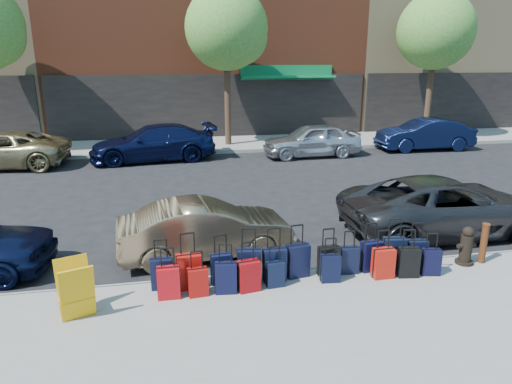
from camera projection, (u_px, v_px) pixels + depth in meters
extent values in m
plane|color=black|center=(253.00, 207.00, 13.33)|extent=(120.00, 120.00, 0.00)
cube|color=gray|center=(328.00, 330.00, 7.18)|extent=(60.00, 4.00, 0.15)
cube|color=gray|center=(217.00, 144.00, 22.74)|extent=(60.00, 4.00, 0.15)
cube|color=gray|center=(294.00, 273.00, 9.09)|extent=(60.00, 0.08, 0.15)
cube|color=gray|center=(222.00, 152.00, 20.84)|extent=(60.00, 0.08, 0.15)
cube|color=black|center=(213.00, 107.00, 24.12)|extent=(16.66, 0.15, 3.40)
cube|color=#0B6435|center=(288.00, 78.00, 24.08)|extent=(5.00, 0.91, 0.27)
cube|color=#0B6435|center=(287.00, 71.00, 24.27)|extent=(5.00, 0.10, 0.60)
cube|color=black|center=(482.00, 102.00, 26.98)|extent=(14.70, 0.15, 3.40)
cylinder|color=black|center=(228.00, 94.00, 21.66)|extent=(0.30, 0.30, 4.80)
sphere|color=#3B7828|center=(226.00, 28.00, 20.83)|extent=(3.80, 3.80, 3.80)
sphere|color=#3B7828|center=(240.00, 37.00, 21.04)|extent=(2.58, 2.58, 2.58)
cylinder|color=black|center=(429.00, 91.00, 23.54)|extent=(0.30, 0.30, 4.80)
sphere|color=#3B7828|center=(436.00, 31.00, 22.70)|extent=(3.80, 3.80, 3.80)
sphere|color=#3B7828|center=(446.00, 39.00, 22.91)|extent=(2.58, 2.58, 2.58)
cube|color=black|center=(162.00, 273.00, 8.26)|extent=(0.40, 0.23, 0.58)
cylinder|color=black|center=(160.00, 241.00, 8.08)|extent=(0.22, 0.04, 0.03)
cube|color=#AF110B|center=(189.00, 271.00, 8.26)|extent=(0.46, 0.29, 0.65)
cylinder|color=black|center=(188.00, 235.00, 8.06)|extent=(0.25, 0.06, 0.03)
cube|color=black|center=(222.00, 268.00, 8.45)|extent=(0.41, 0.25, 0.58)
cylinder|color=black|center=(221.00, 237.00, 8.28)|extent=(0.22, 0.05, 0.03)
cube|color=black|center=(249.00, 266.00, 8.49)|extent=(0.46, 0.29, 0.65)
cylinder|color=black|center=(249.00, 230.00, 8.29)|extent=(0.25, 0.06, 0.03)
cube|color=black|center=(274.00, 265.00, 8.55)|extent=(0.43, 0.25, 0.64)
cylinder|color=black|center=(275.00, 230.00, 8.35)|extent=(0.24, 0.04, 0.03)
cube|color=black|center=(298.00, 261.00, 8.71)|extent=(0.46, 0.30, 0.64)
cylinder|color=black|center=(299.00, 227.00, 8.52)|extent=(0.24, 0.07, 0.03)
cube|color=black|center=(329.00, 261.00, 8.74)|extent=(0.41, 0.24, 0.59)
cylinder|color=black|center=(330.00, 230.00, 8.56)|extent=(0.22, 0.04, 0.03)
cube|color=black|center=(349.00, 260.00, 8.87)|extent=(0.37, 0.22, 0.53)
cylinder|color=black|center=(351.00, 232.00, 8.71)|extent=(0.20, 0.05, 0.03)
cube|color=black|center=(371.00, 256.00, 8.96)|extent=(0.43, 0.28, 0.60)
cylinder|color=black|center=(373.00, 225.00, 8.78)|extent=(0.23, 0.06, 0.03)
cube|color=black|center=(394.00, 253.00, 9.05)|extent=(0.46, 0.30, 0.64)
cylinder|color=black|center=(397.00, 220.00, 8.86)|extent=(0.24, 0.07, 0.03)
cube|color=black|center=(416.00, 254.00, 9.10)|extent=(0.41, 0.26, 0.57)
cylinder|color=black|center=(420.00, 224.00, 8.93)|extent=(0.22, 0.06, 0.03)
cube|color=#AD0B12|center=(169.00, 283.00, 7.93)|extent=(0.39, 0.23, 0.57)
cylinder|color=black|center=(167.00, 250.00, 7.76)|extent=(0.22, 0.03, 0.03)
cube|color=#9A0E09|center=(198.00, 282.00, 8.01)|extent=(0.37, 0.23, 0.51)
cylinder|color=black|center=(197.00, 253.00, 7.86)|extent=(0.20, 0.05, 0.03)
cube|color=black|center=(226.00, 278.00, 8.11)|extent=(0.40, 0.26, 0.56)
cylinder|color=black|center=(225.00, 246.00, 7.94)|extent=(0.22, 0.05, 0.03)
cube|color=#97090E|center=(249.00, 276.00, 8.18)|extent=(0.42, 0.29, 0.57)
cylinder|color=black|center=(249.00, 244.00, 8.00)|extent=(0.22, 0.07, 0.03)
cube|color=black|center=(275.00, 274.00, 8.34)|extent=(0.34, 0.22, 0.48)
cylinder|color=black|center=(276.00, 248.00, 8.20)|extent=(0.18, 0.05, 0.03)
cube|color=black|center=(330.00, 268.00, 8.53)|extent=(0.37, 0.24, 0.53)
cylinder|color=black|center=(332.00, 240.00, 8.37)|extent=(0.20, 0.05, 0.03)
cube|color=#B4170B|center=(383.00, 263.00, 8.67)|extent=(0.40, 0.24, 0.58)
cylinder|color=black|center=(386.00, 232.00, 8.49)|extent=(0.22, 0.04, 0.03)
cube|color=black|center=(408.00, 262.00, 8.72)|extent=(0.42, 0.28, 0.58)
cylinder|color=black|center=(411.00, 231.00, 8.54)|extent=(0.22, 0.06, 0.03)
cube|color=black|center=(431.00, 262.00, 8.80)|extent=(0.38, 0.27, 0.52)
cylinder|color=black|center=(434.00, 235.00, 8.64)|extent=(0.20, 0.07, 0.03)
cylinder|color=black|center=(464.00, 262.00, 9.33)|extent=(0.36, 0.36, 0.06)
cylinder|color=black|center=(466.00, 248.00, 9.25)|extent=(0.24, 0.24, 0.56)
sphere|color=black|center=(468.00, 232.00, 9.15)|extent=(0.22, 0.22, 0.22)
cylinder|color=black|center=(466.00, 245.00, 9.23)|extent=(0.41, 0.13, 0.10)
cylinder|color=#38190C|center=(484.00, 244.00, 9.28)|extent=(0.14, 0.14, 0.82)
cylinder|color=#38190C|center=(487.00, 225.00, 9.16)|extent=(0.16, 0.16, 0.04)
cube|color=#EBA70D|center=(78.00, 294.00, 7.17)|extent=(0.57, 0.40, 0.94)
cube|color=#EBA70D|center=(74.00, 285.00, 7.45)|extent=(0.57, 0.40, 0.94)
cube|color=#EBA70D|center=(77.00, 297.00, 7.35)|extent=(0.61, 0.50, 0.02)
imported|color=#977D5C|center=(206.00, 229.00, 9.89)|extent=(3.89, 1.72, 1.24)
imported|color=#303032|center=(444.00, 206.00, 11.20)|extent=(5.13, 2.47, 1.41)
imported|color=#9C8D5F|center=(0.00, 150.00, 17.98)|extent=(5.31, 2.77, 1.43)
imported|color=#0C1235|center=(153.00, 143.00, 19.25)|extent=(5.42, 2.67, 1.51)
imported|color=silver|center=(312.00, 140.00, 20.06)|extent=(4.36, 1.90, 1.46)
imported|color=#0C1738|center=(425.00, 134.00, 21.51)|extent=(4.51, 1.67, 1.47)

